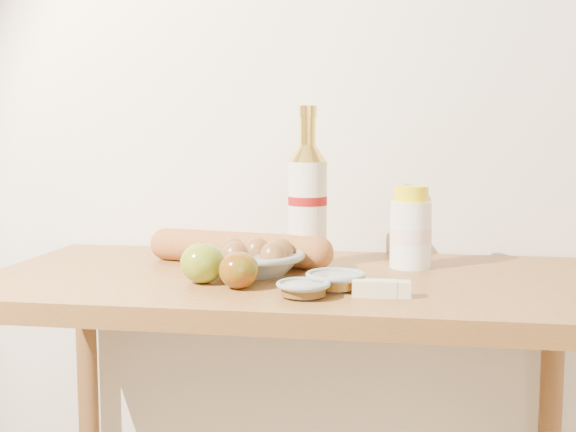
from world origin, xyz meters
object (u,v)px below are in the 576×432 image
object	(u,v)px
baguette	(239,248)
bourbon_bottle	(308,202)
cream_bottle	(411,230)
table	(290,336)
egg_bowl	(255,260)

from	to	relation	value
baguette	bourbon_bottle	bearing A→B (deg)	14.26
cream_bottle	bourbon_bottle	bearing A→B (deg)	-159.00
table	baguette	xyz separation A→B (m)	(-0.13, 0.09, 0.16)
table	egg_bowl	xyz separation A→B (m)	(-0.07, -0.00, 0.15)
table	bourbon_bottle	size ratio (longest dim) A/B	3.61
baguette	cream_bottle	bearing A→B (deg)	15.02
egg_bowl	baguette	size ratio (longest dim) A/B	0.52
bourbon_bottle	egg_bowl	size ratio (longest dim) A/B	1.52
cream_bottle	egg_bowl	distance (m)	0.33
bourbon_bottle	egg_bowl	world-z (taller)	bourbon_bottle
baguette	egg_bowl	bearing A→B (deg)	-48.98
bourbon_bottle	table	bearing A→B (deg)	-102.57
table	baguette	bearing A→B (deg)	143.39
egg_bowl	table	bearing A→B (deg)	3.75
bourbon_bottle	cream_bottle	xyz separation A→B (m)	(0.21, 0.02, -0.06)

